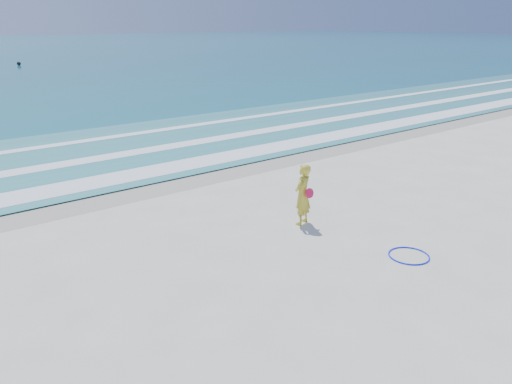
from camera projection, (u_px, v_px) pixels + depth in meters
ground at (376, 289)px, 10.19m from camera, size 400.00×400.00×0.00m
wet_sand at (165, 182)px, 16.89m from camera, size 400.00×2.40×0.00m
shallow at (107, 152)px, 20.59m from camera, size 400.00×10.00×0.01m
foam_near at (147, 172)px, 17.84m from camera, size 400.00×1.40×0.01m
foam_mid at (114, 156)px, 20.00m from camera, size 400.00×0.90×0.01m
foam_far at (85, 141)px, 22.45m from camera, size 400.00×0.60×0.01m
hoop at (409, 256)px, 11.57m from camera, size 1.05×1.05×0.03m
buoy at (19, 64)px, 59.99m from camera, size 0.45×0.45×0.45m
woman at (303, 195)px, 13.18m from camera, size 0.70×0.58×1.65m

